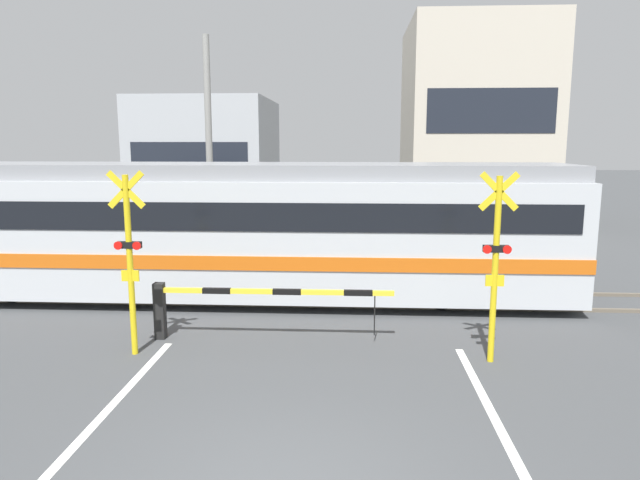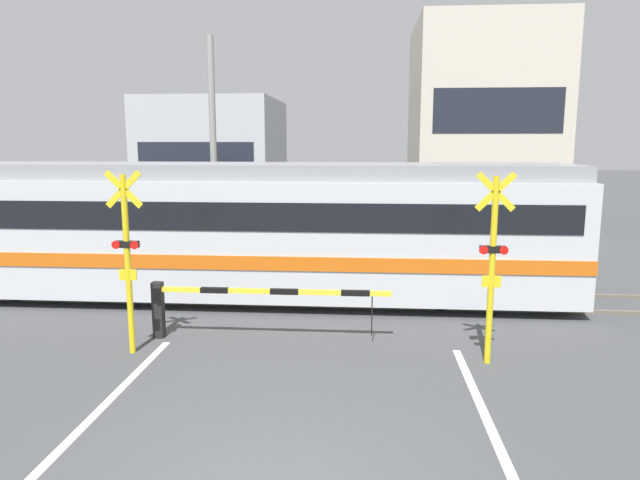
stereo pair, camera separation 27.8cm
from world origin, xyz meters
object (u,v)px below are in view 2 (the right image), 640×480
object	(u,v)px
commuter_train	(227,227)
crossing_barrier_near	(223,300)
crossing_signal_right	(492,260)
crossing_signal_left	(127,254)
crossing_barrier_far	(388,250)

from	to	relation	value
commuter_train	crossing_barrier_near	world-z (taller)	commuter_train
crossing_barrier_near	crossing_signal_right	size ratio (longest dim) A/B	1.40
commuter_train	crossing_signal_left	distance (m)	4.03
commuter_train	crossing_barrier_far	world-z (taller)	commuter_train
commuter_train	crossing_barrier_far	size ratio (longest dim) A/B	3.55
crossing_signal_left	crossing_signal_right	size ratio (longest dim) A/B	1.00
crossing_signal_left	crossing_signal_right	bearing A→B (deg)	0.00
commuter_train	crossing_barrier_near	bearing A→B (deg)	-78.45
crossing_barrier_near	crossing_signal_left	world-z (taller)	crossing_signal_left
crossing_barrier_near	crossing_barrier_far	world-z (taller)	same
crossing_barrier_far	crossing_signal_left	size ratio (longest dim) A/B	1.40
commuter_train	crossing_signal_left	world-z (taller)	crossing_signal_left
crossing_barrier_far	crossing_signal_right	bearing A→B (deg)	-76.81
crossing_barrier_far	crossing_signal_left	world-z (taller)	crossing_signal_left
crossing_signal_right	crossing_barrier_near	bearing A→B (deg)	170.13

